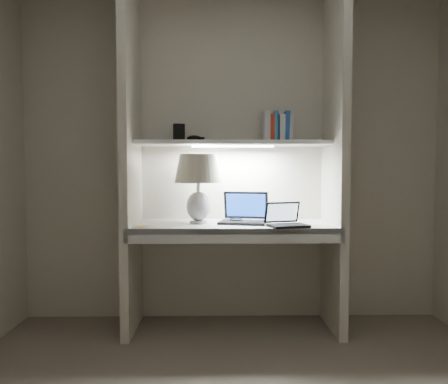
{
  "coord_description": "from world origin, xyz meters",
  "views": [
    {
      "loc": [
        -0.12,
        -1.89,
        1.16
      ],
      "look_at": [
        -0.07,
        1.05,
        1.01
      ],
      "focal_mm": 35.0,
      "sensor_mm": 36.0,
      "label": 1
    }
  ],
  "objects_px": {
    "laptop_netbook": "(286,221)",
    "book_row": "(278,128)",
    "table_lamp": "(198,177)",
    "laptop_main": "(244,216)",
    "speaker": "(280,212)"
  },
  "relations": [
    {
      "from": "laptop_netbook",
      "to": "book_row",
      "type": "relative_size",
      "value": 1.34
    },
    {
      "from": "table_lamp",
      "to": "book_row",
      "type": "relative_size",
      "value": 2.21
    },
    {
      "from": "table_lamp",
      "to": "book_row",
      "type": "height_order",
      "value": "book_row"
    },
    {
      "from": "table_lamp",
      "to": "laptop_main",
      "type": "distance_m",
      "value": 0.44
    },
    {
      "from": "laptop_netbook",
      "to": "book_row",
      "type": "height_order",
      "value": "book_row"
    },
    {
      "from": "book_row",
      "to": "speaker",
      "type": "bearing_deg",
      "value": 63.21
    },
    {
      "from": "book_row",
      "to": "laptop_netbook",
      "type": "bearing_deg",
      "value": -86.99
    },
    {
      "from": "table_lamp",
      "to": "laptop_netbook",
      "type": "relative_size",
      "value": 1.65
    },
    {
      "from": "speaker",
      "to": "book_row",
      "type": "xyz_separation_m",
      "value": [
        -0.04,
        -0.07,
        0.64
      ]
    },
    {
      "from": "laptop_main",
      "to": "laptop_netbook",
      "type": "xyz_separation_m",
      "value": [
        0.27,
        -0.21,
        -0.01
      ]
    },
    {
      "from": "speaker",
      "to": "book_row",
      "type": "height_order",
      "value": "book_row"
    },
    {
      "from": "book_row",
      "to": "table_lamp",
      "type": "bearing_deg",
      "value": -165.81
    },
    {
      "from": "laptop_main",
      "to": "laptop_netbook",
      "type": "bearing_deg",
      "value": -24.44
    },
    {
      "from": "laptop_netbook",
      "to": "speaker",
      "type": "relative_size",
      "value": 2.43
    },
    {
      "from": "table_lamp",
      "to": "book_row",
      "type": "distance_m",
      "value": 0.71
    }
  ]
}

